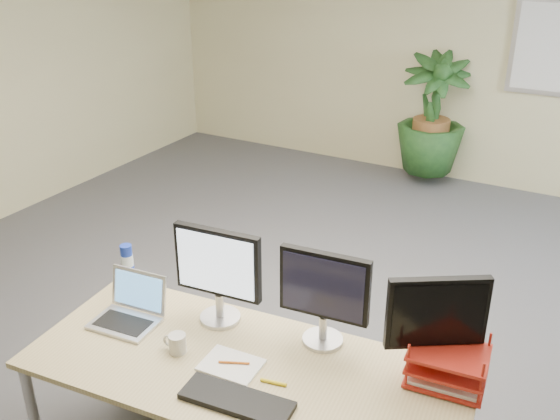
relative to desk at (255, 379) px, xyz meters
The scene contains 15 objects.
floor 1.03m from the desk, 114.65° to the left, with size 8.00×8.00×0.00m, color #48484D.
back_wall 4.82m from the desk, 94.16° to the left, with size 7.00×0.04×2.70m, color #C3BA8A.
desk is the anchor object (origin of this frame).
floor_plant 4.48m from the desk, 95.81° to the left, with size 0.84×0.84×1.50m, color #153A17.
monitor_left 0.57m from the desk, 154.07° to the left, with size 0.47×0.21×0.52m.
monitor_right 0.56m from the desk, 42.39° to the left, with size 0.44×0.20×0.49m.
monitor_dark 0.94m from the desk, 18.00° to the left, with size 0.40×0.27×0.50m.
laptop 0.74m from the desk, behind, with size 0.35×0.31×0.23m.
keyboard 0.40m from the desk, 70.87° to the right, with size 0.49×0.16×0.03m, color black.
coffee_mug 0.43m from the desk, 151.08° to the right, with size 0.12×0.08×0.09m.
spiral_notebook 0.23m from the desk, 104.97° to the right, with size 0.27×0.20×0.01m, color white.
orange_pen 0.23m from the desk, 101.20° to the right, with size 0.01×0.01×0.15m, color #D36017.
yellow_highlighter 0.31m from the desk, 38.96° to the right, with size 0.02×0.02×0.12m, color yellow.
water_bottle 0.96m from the desk, behind, with size 0.07×0.07×0.28m.
letter_tray 0.92m from the desk, 14.92° to the left, with size 0.36×0.29×0.16m.
Camera 1 is at (1.63, -2.82, 2.64)m, focal length 40.00 mm.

